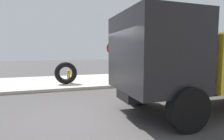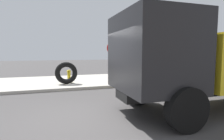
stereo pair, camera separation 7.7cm
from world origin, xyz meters
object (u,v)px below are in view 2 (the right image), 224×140
(stop_sign, at_px, (113,54))
(dump_truck_yellow, at_px, (214,61))
(fire_hydrant, at_px, (69,76))
(loose_tire, at_px, (66,73))

(stop_sign, distance_m, dump_truck_yellow, 5.23)
(dump_truck_yellow, bearing_deg, stop_sign, 111.44)
(fire_hydrant, xyz_separation_m, dump_truck_yellow, (4.23, -6.03, 1.06))
(fire_hydrant, bearing_deg, stop_sign, -26.64)
(stop_sign, relative_size, dump_truck_yellow, 0.34)
(dump_truck_yellow, bearing_deg, loose_tire, 128.30)
(loose_tire, height_order, stop_sign, stop_sign)
(stop_sign, bearing_deg, loose_tire, 163.93)
(fire_hydrant, bearing_deg, loose_tire, -112.10)
(stop_sign, height_order, dump_truck_yellow, dump_truck_yellow)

